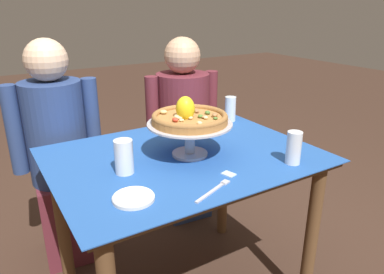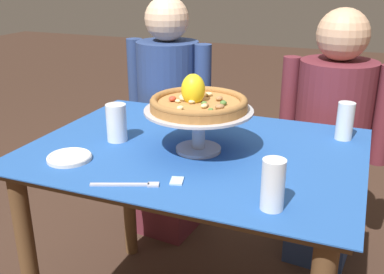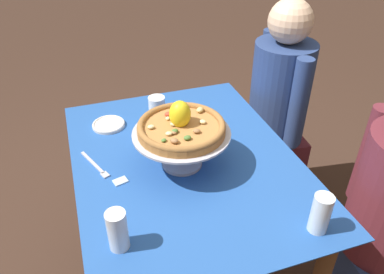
% 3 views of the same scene
% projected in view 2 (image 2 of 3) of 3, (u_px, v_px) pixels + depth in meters
% --- Properties ---
extents(dining_table, '(1.12, 0.85, 0.77)m').
position_uv_depth(dining_table, '(195.00, 181.00, 1.57)').
color(dining_table, brown).
rests_on(dining_table, ground).
extents(pizza_stand, '(0.36, 0.36, 0.15)m').
position_uv_depth(pizza_stand, '(199.00, 121.00, 1.47)').
color(pizza_stand, '#B7B7C1').
rests_on(pizza_stand, dining_table).
extents(pizza, '(0.32, 0.32, 0.12)m').
position_uv_depth(pizza, '(198.00, 102.00, 1.44)').
color(pizza, '#AD753D').
rests_on(pizza, pizza_stand).
extents(water_glass_side_left, '(0.07, 0.07, 0.13)m').
position_uv_depth(water_glass_side_left, '(117.00, 125.00, 1.57)').
color(water_glass_side_left, white).
rests_on(water_glass_side_left, dining_table).
extents(water_glass_back_right, '(0.06, 0.06, 0.14)m').
position_uv_depth(water_glass_back_right, '(345.00, 123.00, 1.59)').
color(water_glass_back_right, silver).
rests_on(water_glass_back_right, dining_table).
extents(water_glass_front_right, '(0.06, 0.06, 0.14)m').
position_uv_depth(water_glass_front_right, '(273.00, 187.00, 1.12)').
color(water_glass_front_right, white).
rests_on(water_glass_front_right, dining_table).
extents(side_plate, '(0.14, 0.14, 0.02)m').
position_uv_depth(side_plate, '(69.00, 157.00, 1.43)').
color(side_plate, silver).
rests_on(side_plate, dining_table).
extents(dinner_fork, '(0.19, 0.09, 0.01)m').
position_uv_depth(dinner_fork, '(129.00, 185.00, 1.26)').
color(dinner_fork, '#B7B7C1').
rests_on(dinner_fork, dining_table).
extents(sugar_packet, '(0.05, 0.06, 0.00)m').
position_uv_depth(sugar_packet, '(177.00, 181.00, 1.28)').
color(sugar_packet, silver).
rests_on(sugar_packet, dining_table).
extents(diner_left, '(0.46, 0.35, 1.23)m').
position_uv_depth(diner_left, '(169.00, 127.00, 2.29)').
color(diner_left, maroon).
rests_on(diner_left, ground).
extents(diner_right, '(0.49, 0.36, 1.20)m').
position_uv_depth(diner_right, '(330.00, 146.00, 2.05)').
color(diner_right, navy).
rests_on(diner_right, ground).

